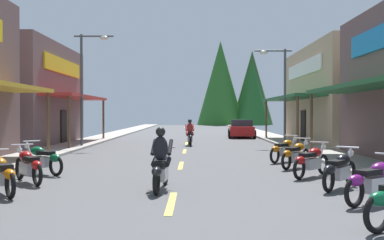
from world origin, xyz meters
The scene contains 20 objects.
ground centered at (0.00, 27.56, -0.05)m, with size 10.76×85.13×0.10m, color #4C4C4F.
sidewalk_left centered at (-6.48, 27.56, 0.06)m, with size 2.19×85.13×0.12m, color #9E9991.
sidewalk_right centered at (6.48, 27.56, 0.06)m, with size 2.19×85.13×0.12m, color #9E9991.
centerline_dashes centered at (0.00, 30.33, 0.01)m, with size 0.16×60.43×0.01m.
storefront_left_far centered at (-11.14, 25.72, 3.05)m, with size 9.00×9.99×6.10m.
storefront_right_far centered at (12.00, 27.31, 3.08)m, with size 10.71×11.79×6.15m.
streetlamp_left centered at (-5.44, 23.19, 4.09)m, with size 2.19×0.30×6.28m.
streetlamp_right centered at (5.42, 24.54, 3.74)m, with size 2.19×0.30×5.65m.
motorcycle_parked_right_2 centered at (4.28, 7.99, 0.49)m, with size 1.77×1.37×1.04m.
motorcycle_parked_right_3 centered at (4.16, 9.83, 0.49)m, with size 1.41×1.73×1.04m.
motorcycle_parked_right_4 centered at (3.98, 11.86, 0.49)m, with size 1.50×1.66×1.04m.
motorcycle_parked_right_5 centered at (4.01, 13.99, 0.49)m, with size 1.42×1.73×1.04m.
motorcycle_parked_right_6 centered at (4.01, 15.91, 0.49)m, with size 1.49×1.67×1.04m.
motorcycle_parked_left_2 centered at (-4.03, 8.99, 0.49)m, with size 1.39×1.75×1.04m.
motorcycle_parked_left_3 centered at (-4.05, 10.71, 0.49)m, with size 1.40×1.75×1.04m.
motorcycle_parked_left_4 centered at (-4.28, 12.42, 0.49)m, with size 1.78×1.35×1.04m.
rider_cruising_lead centered at (-0.34, 9.61, 0.66)m, with size 0.60×2.14×1.57m.
rider_cruising_trailing centered at (0.22, 24.69, 0.66)m, with size 0.60×2.14×1.57m.
parked_car_curbside centered at (4.18, 33.34, 0.69)m, with size 2.27×4.40×1.40m.
treeline_backdrop centered at (7.03, 71.42, 6.19)m, with size 12.61×8.92×13.68m.
Camera 1 is at (0.49, -1.32, 1.91)m, focal length 41.40 mm.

